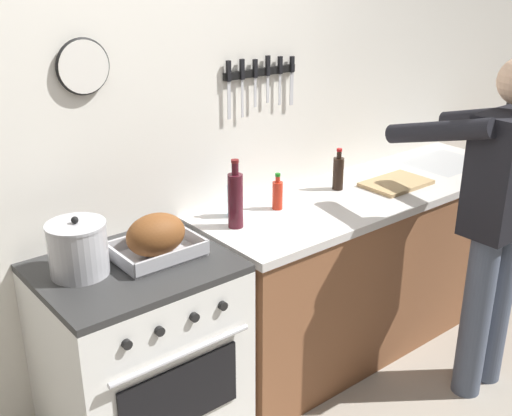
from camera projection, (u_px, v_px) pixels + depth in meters
The scene contains 11 objects.
wall_back at pixel (131, 140), 2.77m from camera, with size 6.00×0.13×2.60m.
counter_block at pixel (367, 262), 3.53m from camera, with size 2.03×0.65×0.90m.
stove at pixel (141, 359), 2.70m from camera, with size 0.76×0.67×0.90m.
person_cook at pixel (497, 211), 2.92m from camera, with size 0.51×0.63×1.66m.
roasting_pan at pixel (156, 238), 2.57m from camera, with size 0.35×0.26×0.19m.
stock_pot at pixel (78, 249), 2.42m from camera, with size 0.23×0.23×0.24m.
cutting_board at pixel (396, 183), 3.40m from camera, with size 0.36×0.24×0.02m, color tan.
bottle_soy_sauce at pixel (338, 173), 3.31m from camera, with size 0.06×0.06×0.22m.
bottle_wine_red at pixel (235, 199), 2.83m from camera, with size 0.07×0.07×0.32m.
bottle_hot_sauce at pixel (278, 194), 3.06m from camera, with size 0.05×0.05×0.18m.
bottle_dish_soap at pixel (234, 199), 2.97m from camera, with size 0.06×0.06×0.21m.
Camera 1 is at (-1.26, -1.08, 2.05)m, focal length 44.36 mm.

